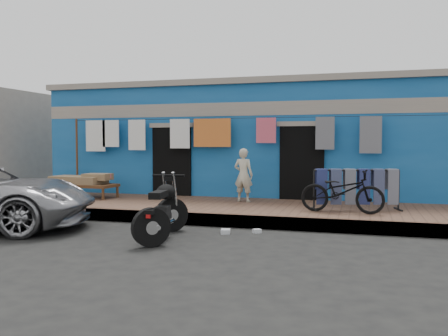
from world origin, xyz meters
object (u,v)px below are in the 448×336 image
bicycle (342,186)px  motorcycle (162,207)px  seated_person (243,175)px  jeans_rack (356,189)px  charpoy (85,186)px

bicycle → motorcycle: size_ratio=0.95×
seated_person → bicycle: seated_person is taller
motorcycle → jeans_rack: (3.22, 2.80, 0.15)m
charpoy → jeans_rack: (6.84, -0.45, 0.15)m
bicycle → motorcycle: bearing=135.5°
motorcycle → charpoy: size_ratio=0.96×
motorcycle → charpoy: motorcycle is taller
jeans_rack → bicycle: bearing=-120.4°
seated_person → charpoy: size_ratio=0.70×
bicycle → seated_person: bearing=70.6°
bicycle → jeans_rack: bearing=-23.3°
motorcycle → charpoy: bearing=129.5°
charpoy → jeans_rack: jeans_rack is taller
bicycle → motorcycle: 3.76m
charpoy → bicycle: bearing=-7.9°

